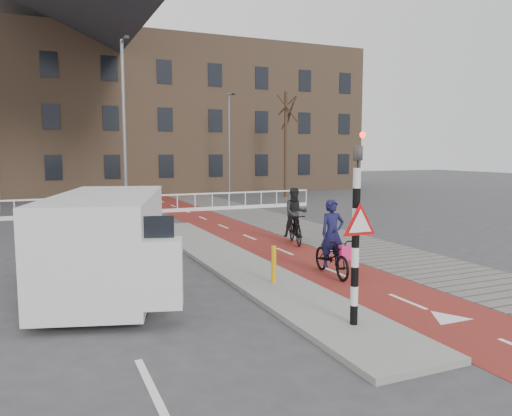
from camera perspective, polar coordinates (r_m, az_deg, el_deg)
name	(u,v)px	position (r m, az deg, el deg)	size (l,w,h in m)	color
ground	(325,298)	(11.57, 7.87, -10.11)	(120.00, 120.00, 0.00)	#38383A
bike_lane	(231,230)	(21.04, -2.84, -2.50)	(2.50, 60.00, 0.01)	maroon
sidewalk	(290,226)	(22.16, 3.95, -2.05)	(3.00, 60.00, 0.01)	slate
curb_island	(233,262)	(14.75, -2.63, -6.18)	(1.80, 16.00, 0.12)	gray
traffic_signal	(357,224)	(9.16, 11.42, -1.83)	(0.80, 0.80, 3.68)	black
bollard	(274,265)	(12.13, 2.04, -6.47)	(0.12, 0.12, 0.91)	#EEAB0D
cyclist_near	(332,250)	(13.39, 8.70, -4.80)	(0.89, 2.01, 2.02)	black
cyclist_far	(295,221)	(17.74, 4.52, -1.48)	(1.00, 1.94, 2.00)	black
van	(107,242)	(12.02, -16.67, -3.71)	(3.61, 5.79, 2.32)	silver
railing	(59,212)	(26.63, -21.57, -0.40)	(28.00, 0.10, 0.99)	silver
townhouse_row	(75,92)	(41.79, -19.94, 12.33)	(46.00, 10.00, 15.90)	#7F6047
tree_right	(286,145)	(36.29, 3.42, 7.24)	(0.24, 0.24, 7.53)	#322116
streetlight_near	(125,140)	(19.87, -14.79, 7.53)	(0.12, 0.12, 7.45)	slate
streetlight_right	(229,146)	(35.43, -3.09, 7.08)	(0.12, 0.12, 7.31)	slate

